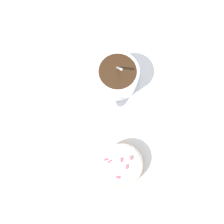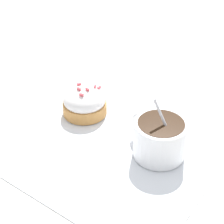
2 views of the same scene
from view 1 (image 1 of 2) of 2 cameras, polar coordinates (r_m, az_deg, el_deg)
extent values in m
plane|color=silver|center=(0.50, 2.43, -2.13)|extent=(3.00, 3.00, 0.00)
cube|color=white|center=(0.50, 2.44, -2.10)|extent=(0.35, 0.36, 0.00)
cylinder|color=white|center=(0.49, 0.85, 7.57)|extent=(0.08, 0.08, 0.06)
cylinder|color=#331E0F|center=(0.47, 0.89, 8.60)|extent=(0.07, 0.07, 0.01)
torus|color=white|center=(0.48, 0.29, 2.73)|extent=(0.04, 0.02, 0.04)
ellipsoid|color=silver|center=(0.51, 1.47, 4.76)|extent=(0.03, 0.02, 0.01)
cylinder|color=silver|center=(0.47, 0.55, 9.65)|extent=(0.05, 0.01, 0.09)
cylinder|color=#C18442|center=(0.48, 2.19, -11.33)|extent=(0.08, 0.08, 0.02)
ellipsoid|color=white|center=(0.46, 2.27, -11.26)|extent=(0.07, 0.07, 0.04)
cube|color=#EA4C56|center=(0.45, -0.55, -10.76)|extent=(0.01, 0.01, 0.00)
cube|color=#EA4C56|center=(0.44, 3.23, -11.87)|extent=(0.01, 0.00, 0.00)
cube|color=#EA4C56|center=(0.45, -1.34, -10.34)|extent=(0.00, 0.01, 0.00)
cube|color=#EA4C56|center=(0.45, 1.34, -14.07)|extent=(0.01, 0.01, 0.00)
cube|color=#EA4C56|center=(0.44, 4.22, -9.95)|extent=(0.01, 0.00, 0.00)
cube|color=#EA4C56|center=(0.44, 2.03, -10.42)|extent=(0.01, 0.00, 0.00)
camera|label=2|loc=(0.57, 60.14, 43.47)|focal=60.00mm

